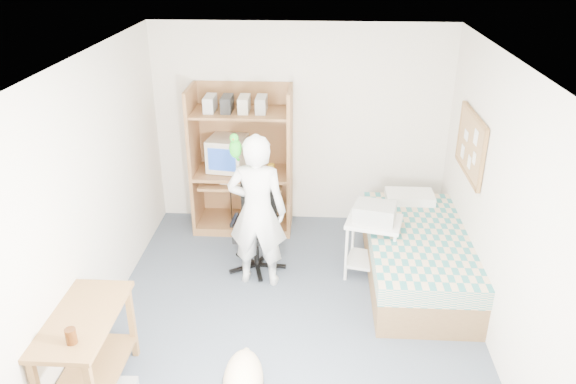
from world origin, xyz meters
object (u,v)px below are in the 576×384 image
(bed, at_px, (417,256))
(side_desk, at_px, (87,343))
(computer_hutch, at_px, (243,165))
(office_chair, at_px, (257,237))
(printer_cart, at_px, (373,239))
(person, at_px, (257,211))

(bed, bearing_deg, side_desk, -147.50)
(computer_hutch, distance_m, side_desk, 3.08)
(office_chair, height_order, printer_cart, office_chair)
(bed, relative_size, printer_cart, 3.01)
(office_chair, height_order, person, person)
(office_chair, distance_m, printer_cart, 1.27)
(computer_hutch, bearing_deg, office_chair, -74.05)
(bed, bearing_deg, printer_cart, 172.35)
(printer_cart, bearing_deg, office_chair, -171.83)
(person, xyz_separation_m, printer_cart, (1.21, 0.19, -0.39))
(person, height_order, printer_cart, person)
(office_chair, bearing_deg, bed, -1.17)
(bed, height_order, printer_cart, printer_cart)
(side_desk, relative_size, person, 0.60)
(side_desk, bearing_deg, computer_hutch, 73.86)
(bed, distance_m, person, 1.77)
(printer_cart, bearing_deg, bed, 5.62)
(bed, distance_m, printer_cart, 0.50)
(side_desk, distance_m, printer_cart, 3.03)
(computer_hutch, xyz_separation_m, person, (0.32, -1.25, 0.01))
(computer_hutch, relative_size, printer_cart, 2.69)
(bed, bearing_deg, person, -175.62)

